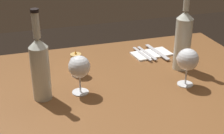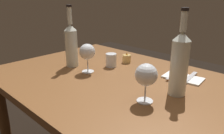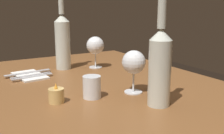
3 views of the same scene
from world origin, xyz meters
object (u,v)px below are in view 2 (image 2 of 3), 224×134
Objects in this scene: wine_glass_left at (87,52)px; wine_bottle_second at (180,63)px; wine_glass_right at (146,76)px; water_tumbler at (111,61)px; fork_inner at (179,75)px; votive_candle at (127,59)px; fork_outer at (174,74)px; folded_napkin at (183,78)px; table_knife at (189,78)px; wine_bottle at (71,44)px.

wine_bottle_second reaches higher than wine_glass_left.
water_tumbler is at bearing 151.28° from wine_glass_right.
water_tumbler is 0.39m from fork_inner.
fork_inner is at bearing -1.36° from votive_candle.
wine_glass_right reaches higher than fork_outer.
wine_glass_left reaches higher than votive_candle.
wine_bottle_second reaches higher than folded_napkin.
wine_glass_left is 0.54m from table_knife.
wine_bottle is at bearing -172.69° from wine_bottle_second.
wine_bottle_second is 1.71× the size of table_knife.
votive_candle reaches higher than fork_outer.
wine_glass_right is 0.52m from votive_candle.
wine_glass_left is at bearing 171.40° from wine_glass_right.
table_knife is (0.08, 0.00, 0.00)m from fork_outer.
table_knife is (-0.03, 0.18, -0.13)m from wine_bottle_second.
wine_bottle is 0.64m from wine_bottle_second.
votive_candle is 0.33× the size of folded_napkin.
fork_outer is (-0.06, 0.33, -0.10)m from wine_glass_right.
wine_bottle_second is at bearing 9.90° from wine_glass_left.
wine_glass_left is at bearing -98.54° from votive_candle.
wine_glass_left is 0.49m from fork_inner.
wine_glass_left is at bearing -149.24° from table_knife.
fork_inner is at bearing 17.06° from water_tumbler.
wine_glass_left is 2.34× the size of votive_candle.
wine_bottle_second is at bearing -23.51° from votive_candle.
wine_glass_left is 2.03× the size of water_tumbler.
table_knife is (0.03, 0.00, 0.01)m from folded_napkin.
wine_bottle is 0.25m from water_tumbler.
votive_candle is (0.04, 0.28, -0.09)m from wine_glass_left.
table_knife is (0.45, 0.27, -0.10)m from wine_glass_left.
fork_inner and fork_outer have the same top height.
wine_bottle reaches higher than table_knife.
votive_candle is (-0.39, 0.34, -0.09)m from wine_glass_right.
wine_bottle is 1.74× the size of folded_napkin.
wine_bottle reaches higher than votive_candle.
wine_bottle is (-0.57, 0.07, 0.02)m from wine_glass_right.
wine_bottle is at bearing -138.62° from water_tumbler.
wine_glass_right is at bearing -28.72° from water_tumbler.
wine_bottle_second is 2.00× the size of fork_inner.
wine_bottle is at bearing -156.07° from table_knife.
fork_inner and table_knife have the same top height.
fork_outer is 0.86× the size of table_knife.
fork_inner is at bearing 26.04° from wine_bottle.
votive_candle is at bearing 82.81° from water_tumbler.
votive_candle is at bearing 178.53° from fork_outer.
wine_bottle_second is at bearing -71.15° from folded_napkin.
folded_napkin is (-0.06, 0.18, -0.14)m from wine_bottle_second.
table_knife is at bearing 30.76° from wine_glass_left.
votive_candle is at bearing 55.61° from wine_bottle.
wine_glass_right is 0.44× the size of wine_bottle_second.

